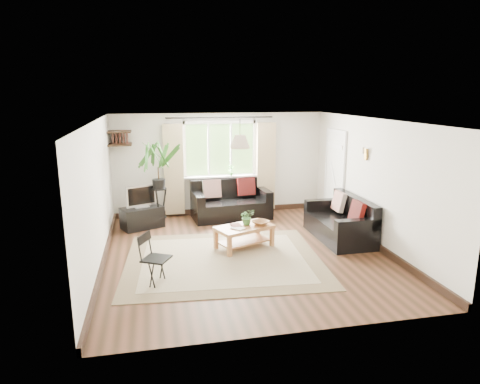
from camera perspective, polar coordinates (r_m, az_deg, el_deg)
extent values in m
plane|color=black|center=(7.91, 0.60, -8.07)|extent=(5.50, 5.50, 0.00)
plane|color=white|center=(7.39, 0.64, 9.54)|extent=(5.50, 5.50, 0.00)
cube|color=silver|center=(10.22, -2.71, 3.76)|extent=(5.00, 0.02, 2.40)
cube|color=silver|center=(5.01, 7.44, -6.36)|extent=(5.00, 0.02, 2.40)
cube|color=silver|center=(7.45, -18.51, -0.46)|extent=(0.02, 5.50, 2.40)
cube|color=silver|center=(8.45, 17.42, 1.18)|extent=(0.02, 5.50, 2.40)
cube|color=beige|center=(7.58, -2.19, -8.99)|extent=(3.59, 3.14, 0.02)
cube|color=silver|center=(9.96, 12.48, 2.05)|extent=(0.06, 0.96, 2.06)
imported|color=#366729|center=(8.05, 0.94, -3.33)|extent=(0.30, 0.27, 0.31)
imported|color=brown|center=(8.08, 2.75, -4.11)|extent=(0.43, 0.43, 0.08)
imported|color=silver|center=(7.78, -0.68, -5.01)|extent=(0.29, 0.30, 0.02)
imported|color=#4F291F|center=(7.98, -1.15, -4.53)|extent=(0.21, 0.26, 0.02)
cube|color=black|center=(9.48, -12.91, -3.32)|extent=(0.97, 0.78, 0.46)
imported|color=#2D6023|center=(10.17, -1.20, 2.95)|extent=(0.14, 0.10, 0.27)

